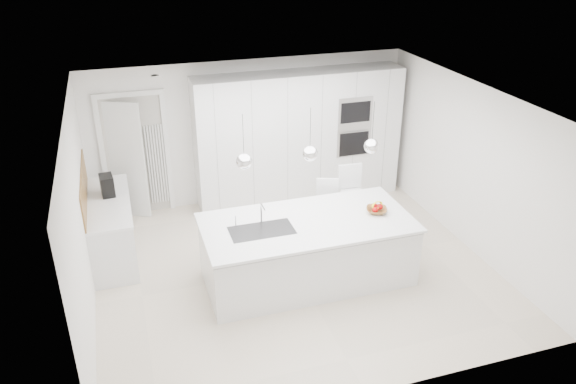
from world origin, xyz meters
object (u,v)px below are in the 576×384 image
object	(u,v)px
fruit_bowl	(377,210)
bar_stool_left	(330,214)
bar_stool_right	(352,204)
island_base	(308,253)
espresso_machine	(107,185)

from	to	relation	value
fruit_bowl	bar_stool_left	world-z (taller)	bar_stool_left
fruit_bowl	bar_stool_right	bearing A→B (deg)	86.97
island_base	fruit_bowl	world-z (taller)	fruit_bowl
island_base	bar_stool_right	world-z (taller)	bar_stool_right
fruit_bowl	espresso_machine	xyz separation A→B (m)	(-3.53, 1.70, 0.12)
espresso_machine	bar_stool_right	distance (m)	3.69
island_base	espresso_machine	bearing A→B (deg)	146.09
bar_stool_left	island_base	bearing A→B (deg)	-108.76
fruit_bowl	bar_stool_left	bearing A→B (deg)	115.05
fruit_bowl	bar_stool_right	size ratio (longest dim) A/B	0.24
bar_stool_left	bar_stool_right	bearing A→B (deg)	34.46
fruit_bowl	bar_stool_right	distance (m)	0.97
espresso_machine	bar_stool_right	bearing A→B (deg)	-18.02
fruit_bowl	island_base	bearing A→B (deg)	-179.94
bar_stool_left	espresso_machine	bearing A→B (deg)	-176.51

